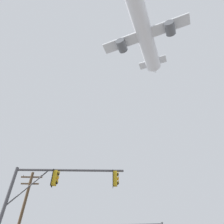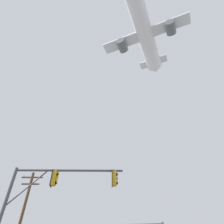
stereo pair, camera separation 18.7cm
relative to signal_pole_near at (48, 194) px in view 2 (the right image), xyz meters
name	(u,v)px [view 2 (the right image)]	position (x,y,z in m)	size (l,w,h in m)	color
signal_pole_near	(48,194)	(0.00, 0.00, 0.00)	(6.97, 0.46, 6.74)	#4C4C51
utility_pole	(20,222)	(-4.45, 8.15, 0.19)	(2.20, 0.28, 9.97)	brown
airplane	(144,31)	(12.27, 12.77, 45.37)	(22.00, 28.49, 8.06)	white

